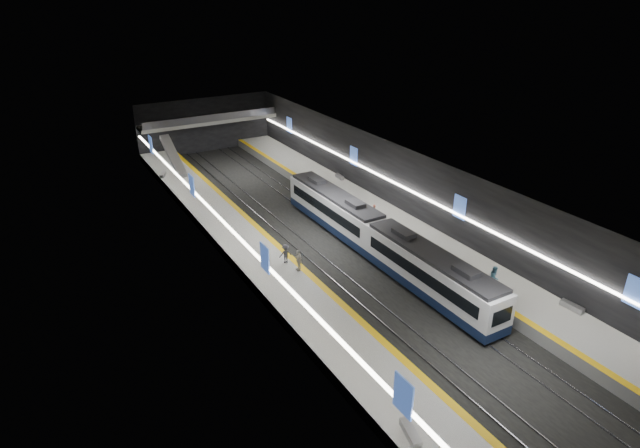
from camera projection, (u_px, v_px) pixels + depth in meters
ground at (324, 241)px, 53.35m from camera, size 70.00×70.00×0.00m
ceiling at (324, 165)px, 49.98m from camera, size 20.00×70.00×0.04m
wall_left at (227, 226)px, 47.15m from camera, size 0.04×70.00×8.00m
wall_right at (406, 186)px, 56.19m from camera, size 0.04×70.00×8.00m
wall_back at (205, 125)px, 79.19m from camera, size 20.00×0.04×8.00m
platform_left at (255, 254)px, 49.75m from camera, size 5.00×70.00×1.00m
tile_surface_left at (254, 249)px, 49.53m from camera, size 5.00×70.00×0.02m
tactile_strip_left at (276, 244)px, 50.52m from camera, size 0.60×70.00×0.02m
platform_right at (385, 221)px, 56.53m from camera, size 5.00×70.00×1.00m
tile_surface_right at (385, 216)px, 56.32m from camera, size 5.00×70.00×0.02m
tactile_strip_right at (368, 221)px, 55.32m from camera, size 0.60×70.00×0.02m
rails at (324, 240)px, 53.32m from camera, size 6.52×70.00×0.12m
train at (377, 237)px, 49.27m from camera, size 2.69×30.04×3.60m
ad_posters at (319, 196)px, 52.24m from camera, size 19.94×53.50×2.20m
cove_light_left at (229, 227)px, 47.32m from camera, size 0.25×68.60×0.12m
cove_light_right at (405, 188)px, 56.18m from camera, size 0.25×68.60×0.12m
mezzanine_bridge at (209, 121)px, 77.13m from camera, size 20.00×3.00×1.50m
escalator at (173, 156)px, 69.19m from camera, size 1.20×7.50×3.92m
bench_left_near at (410, 433)px, 29.31m from camera, size 1.04×2.03×0.48m
bench_left_far at (163, 175)px, 67.57m from camera, size 1.19×1.82×0.43m
bench_right_near at (572, 307)px, 40.54m from camera, size 0.66×1.86×0.45m
bench_right_far at (340, 177)px, 66.91m from camera, size 0.63×1.72×0.41m
passenger_right_a at (374, 213)px, 54.96m from camera, size 0.65×0.77×1.80m
passenger_right_b at (494, 277)px, 43.07m from camera, size 1.17×1.10×1.92m
passenger_left_a at (299, 260)px, 45.64m from camera, size 0.52×1.16×1.94m
passenger_left_b at (286, 254)px, 46.89m from camera, size 1.19×0.75×1.75m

